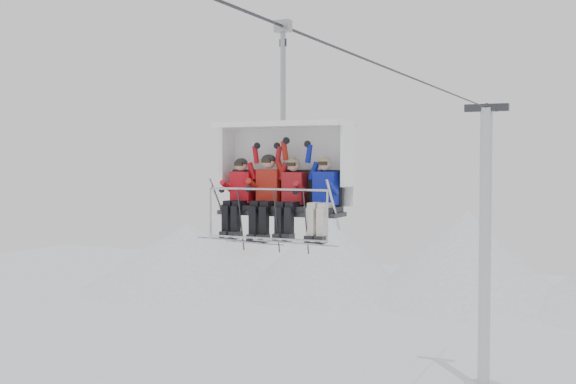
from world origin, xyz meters
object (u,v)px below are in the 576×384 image
at_px(lift_tower_right, 485,269).
at_px(skier_center_left, 267,193).
at_px(skier_far_left, 239,194).
at_px(chairlift_carrier, 286,167).
at_px(skier_center_right, 292,195).
at_px(skier_far_right, 323,195).

relative_size(lift_tower_right, skier_center_left, 7.90).
bearing_deg(skier_center_left, skier_far_left, -179.18).
height_order(lift_tower_right, skier_far_left, lift_tower_right).
xyz_separation_m(chairlift_carrier, skier_far_left, (-0.83, -0.31, -0.50)).
xyz_separation_m(skier_far_left, skier_center_right, (1.08, -0.00, -0.00)).
relative_size(skier_center_left, skier_center_right, 1.01).
height_order(lift_tower_right, skier_far_right, lift_tower_right).
bearing_deg(skier_center_left, chairlift_carrier, 50.62).
bearing_deg(chairlift_carrier, skier_far_left, -159.30).
height_order(chairlift_carrier, skier_far_right, chairlift_carrier).
xyz_separation_m(skier_center_left, skier_center_right, (0.51, -0.01, -0.03)).
bearing_deg(skier_far_right, skier_far_left, -179.93).
distance_m(lift_tower_right, skier_far_left, 22.85).
bearing_deg(lift_tower_right, skier_center_left, -90.64).
bearing_deg(lift_tower_right, skier_far_right, -87.76).
distance_m(lift_tower_right, skier_far_right, 22.85).
xyz_separation_m(chairlift_carrier, skier_center_left, (-0.25, -0.30, -0.47)).
relative_size(skier_center_left, skier_far_right, 1.01).
relative_size(lift_tower_right, skier_far_left, 7.99).
xyz_separation_m(chairlift_carrier, skier_far_right, (0.88, -0.31, -0.50)).
bearing_deg(skier_far_right, skier_center_right, -179.77).
height_order(lift_tower_right, skier_center_left, lift_tower_right).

